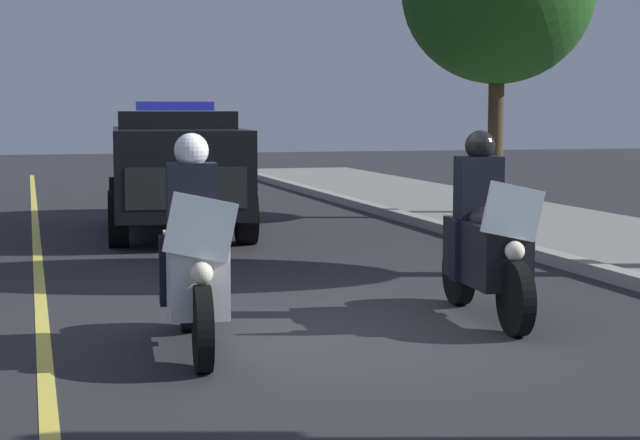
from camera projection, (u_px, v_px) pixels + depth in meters
ground_plane at (337, 328)px, 9.17m from camera, size 80.00×80.00×0.00m
lane_stripe_center at (44, 345)px, 8.50m from camera, size 48.00×0.12×0.01m
police_motorcycle_lead_left at (194, 262)px, 8.29m from camera, size 2.14×0.62×1.72m
police_motorcycle_lead_right at (485, 243)px, 9.53m from camera, size 2.14×0.62×1.72m
police_suv at (176, 165)px, 16.28m from camera, size 5.03×2.38×2.05m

